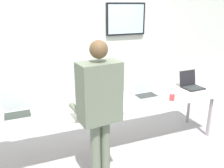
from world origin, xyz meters
TOP-DOWN VIEW (x-y plane):
  - ground at (0.00, 0.00)m, footprint 8.00×8.00m
  - back_wall at (0.02, 1.13)m, footprint 8.00×0.11m
  - workbench at (0.00, 0.00)m, footprint 3.55×0.70m
  - laptop_station_0 at (-1.13, 0.09)m, footprint 0.34×0.33m
  - laptop_station_1 at (-0.26, 0.08)m, footprint 0.31×0.32m
  - laptop_station_2 at (0.65, 0.08)m, footprint 0.34×0.30m
  - laptop_station_3 at (1.54, 0.10)m, footprint 0.33×0.32m
  - person at (-0.30, -0.62)m, footprint 0.49×0.63m
  - coffee_mug at (0.92, -0.25)m, footprint 0.08×0.08m

SIDE VIEW (x-z plane):
  - ground at x=0.00m, z-range -0.04..0.00m
  - workbench at x=0.00m, z-range 0.32..1.05m
  - coffee_mug at x=0.92m, z-range 0.73..0.82m
  - laptop_station_2 at x=0.65m, z-range 0.66..0.91m
  - laptop_station_1 at x=-0.26m, z-range 0.66..0.92m
  - laptop_station_3 at x=1.54m, z-range 0.66..0.92m
  - laptop_station_0 at x=-1.13m, z-range 0.65..0.93m
  - person at x=-0.30m, z-range 0.18..1.88m
  - back_wall at x=0.02m, z-range 0.01..2.62m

